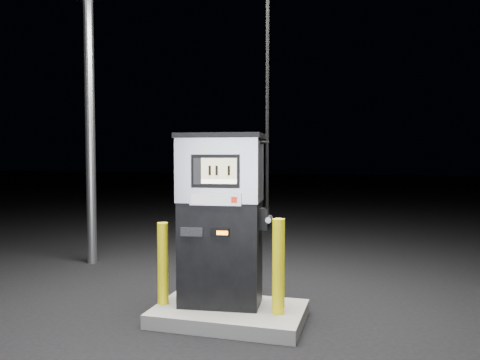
# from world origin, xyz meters

# --- Properties ---
(ground) EXTENTS (80.00, 80.00, 0.00)m
(ground) POSITION_xyz_m (0.00, 0.00, 0.00)
(ground) COLOR black
(ground) RESTS_ON ground
(pump_island) EXTENTS (1.60, 1.00, 0.15)m
(pump_island) POSITION_xyz_m (0.00, 0.00, 0.07)
(pump_island) COLOR slate
(pump_island) RESTS_ON ground
(fuel_dispenser) EXTENTS (1.06, 0.65, 3.89)m
(fuel_dispenser) POSITION_xyz_m (-0.12, 0.07, 1.11)
(fuel_dispenser) COLOR black
(fuel_dispenser) RESTS_ON pump_island
(bollard_left) EXTENTS (0.14, 0.14, 0.90)m
(bollard_left) POSITION_xyz_m (-0.74, -0.09, 0.60)
(bollard_left) COLOR yellow
(bollard_left) RESTS_ON pump_island
(bollard_right) EXTENTS (0.14, 0.14, 0.99)m
(bollard_right) POSITION_xyz_m (0.55, -0.06, 0.64)
(bollard_right) COLOR yellow
(bollard_right) RESTS_ON pump_island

